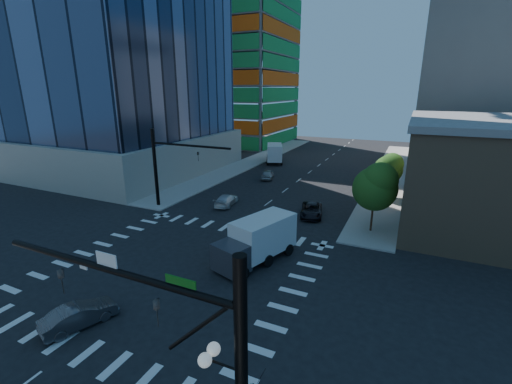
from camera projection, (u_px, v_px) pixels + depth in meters
The scene contains 16 objects.
ground at pixel (177, 271), 26.23m from camera, with size 160.00×160.00×0.00m, color black.
road_markings at pixel (177, 270), 26.23m from camera, with size 20.00×20.00×0.01m, color silver.
sidewalk_ne at pixel (391, 174), 55.96m from camera, with size 5.00×60.00×0.15m, color gray.
sidewalk_nw at pixel (253, 161), 66.01m from camera, with size 5.00×60.00×0.15m, color gray.
construction_building at pixel (236, 42), 84.00m from camera, with size 25.16×34.50×70.60m.
bg_building_ne at pixel (496, 85), 59.16m from camera, with size 24.00×30.00×28.00m, color #68625D.
signal_mast_se at pixel (216, 371), 10.53m from camera, with size 10.51×2.48×9.00m.
signal_mast_nw at pixel (165, 162), 38.67m from camera, with size 10.20×0.40×9.00m.
tree_south at pixel (376, 186), 31.89m from camera, with size 4.16×4.16×6.82m.
tree_north at pixel (389, 168), 42.41m from camera, with size 3.54×3.52×5.78m.
car_nb_far at pixel (311, 210), 37.41m from camera, with size 2.22×4.81×1.34m, color black.
car_sb_near at pixel (226, 200), 40.90m from camera, with size 1.84×4.53×1.31m, color white.
car_sb_mid at pixel (268, 174), 53.00m from camera, with size 1.71×4.25×1.45m, color #9C9FA3.
car_sb_cross at pixel (79, 315), 19.95m from camera, with size 1.45×4.17×1.37m, color #454449.
box_truck_near at pixel (254, 245), 27.06m from camera, with size 4.77×7.22×3.49m.
box_truck_far at pixel (274, 154), 64.98m from camera, with size 5.25×7.34×3.54m.
Camera 1 is at (15.30, -18.69, 13.33)m, focal length 24.00 mm.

